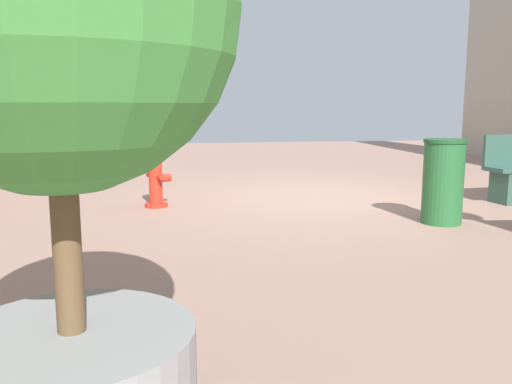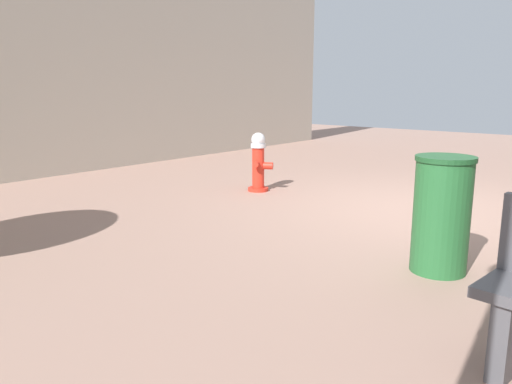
# 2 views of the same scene
# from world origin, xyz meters

# --- Properties ---
(ground_plane) EXTENTS (23.40, 23.40, 0.00)m
(ground_plane) POSITION_xyz_m (0.00, 0.00, 0.00)
(ground_plane) COLOR #9E7A6B
(fire_hydrant) EXTENTS (0.37, 0.39, 0.87)m
(fire_hydrant) POSITION_xyz_m (2.44, 0.41, 0.44)
(fire_hydrant) COLOR red
(fire_hydrant) RESTS_ON ground_plane
(planter_tree) EXTENTS (1.37, 1.37, 2.40)m
(planter_tree) POSITION_xyz_m (2.70, 5.59, 1.49)
(planter_tree) COLOR gray
(planter_tree) RESTS_ON ground_plane
(trash_bin) EXTENTS (0.48, 0.48, 0.98)m
(trash_bin) POSITION_xyz_m (-0.85, 2.01, 0.49)
(trash_bin) COLOR #266633
(trash_bin) RESTS_ON ground_plane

